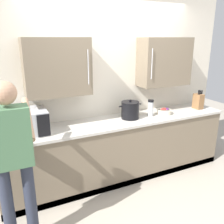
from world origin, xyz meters
The scene contains 9 objects.
ground_plane centered at (0.00, 0.00, 0.00)m, with size 9.84×9.84×0.00m, color #9E9384.
back_wall_tiled centered at (0.00, 1.23, 1.46)m, with size 3.80×0.44×2.79m.
counter_unit centered at (0.00, 0.94, 0.45)m, with size 3.33×0.61×0.90m.
microwave_oven centered at (-1.28, 0.97, 1.04)m, with size 0.52×0.77×0.28m.
stock_pot centered at (0.16, 0.94, 1.02)m, with size 0.35×0.26×0.27m.
knife_block centered at (1.40, 0.90, 1.02)m, with size 0.11×0.15×0.31m.
fruit_bowl centered at (0.73, 0.89, 0.94)m, with size 0.21×0.21×0.10m.
thermos_flask centered at (0.48, 0.90, 1.02)m, with size 0.08×0.08×0.25m.
person_figure centered at (-1.44, 0.20, 1.00)m, with size 0.46×0.57×1.67m.
Camera 1 is at (-1.46, -1.89, 2.00)m, focal length 38.38 mm.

